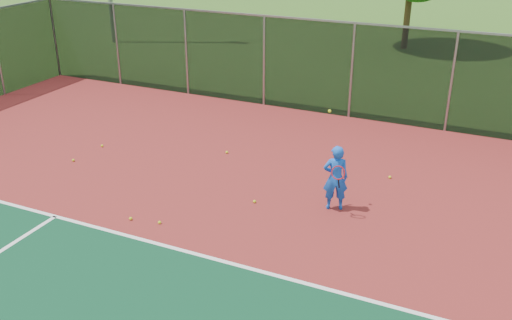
% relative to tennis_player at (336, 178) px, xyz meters
% --- Properties ---
extents(fence_back, '(30.00, 0.06, 3.03)m').
position_rel_tennis_player_xyz_m(fence_back, '(1.58, 6.08, 0.78)').
color(fence_back, black).
rests_on(fence_back, court_apron).
extents(tennis_player, '(0.65, 0.69, 2.27)m').
position_rel_tennis_player_xyz_m(tennis_player, '(0.00, 0.00, 0.00)').
color(tennis_player, blue).
rests_on(tennis_player, court_apron).
extents(practice_ball_0, '(0.07, 0.07, 0.07)m').
position_rel_tennis_player_xyz_m(practice_ball_0, '(-3.17, -2.22, -0.73)').
color(practice_ball_0, '#D1E11A').
rests_on(practice_ball_0, court_apron).
extents(practice_ball_2, '(0.07, 0.07, 0.07)m').
position_rel_tennis_player_xyz_m(practice_ball_2, '(-3.62, 1.77, -0.73)').
color(practice_ball_2, '#D1E11A').
rests_on(practice_ball_2, court_apron).
extents(practice_ball_3, '(0.07, 0.07, 0.07)m').
position_rel_tennis_player_xyz_m(practice_ball_3, '(-1.73, -0.51, -0.73)').
color(practice_ball_3, '#D1E11A').
rests_on(practice_ball_3, court_apron).
extents(practice_ball_4, '(0.07, 0.07, 0.07)m').
position_rel_tennis_player_xyz_m(practice_ball_4, '(-3.83, -2.35, -0.73)').
color(practice_ball_4, '#D1E11A').
rests_on(practice_ball_4, court_apron).
extents(practice_ball_5, '(0.07, 0.07, 0.07)m').
position_rel_tennis_player_xyz_m(practice_ball_5, '(-7.03, 0.70, -0.73)').
color(practice_ball_5, '#D1E11A').
rests_on(practice_ball_5, court_apron).
extents(practice_ball_7, '(0.07, 0.07, 0.07)m').
position_rel_tennis_player_xyz_m(practice_ball_7, '(-7.09, -0.42, -0.73)').
color(practice_ball_7, '#D1E11A').
rests_on(practice_ball_7, court_apron).
extents(practice_ball_8, '(0.07, 0.07, 0.07)m').
position_rel_tennis_player_xyz_m(practice_ball_8, '(0.81, 2.06, -0.73)').
color(practice_ball_8, '#D1E11A').
rests_on(practice_ball_8, court_apron).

